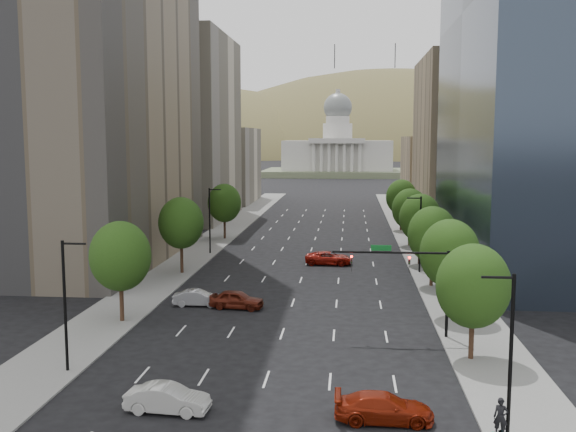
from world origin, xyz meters
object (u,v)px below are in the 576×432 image
(cyclist, at_px, (500,431))
(car_white, at_px, (167,399))
(car_red_near, at_px, (384,408))
(traffic_signal, at_px, (416,273))
(car_red_far, at_px, (329,258))
(car_silver, at_px, (198,298))
(capitol, at_px, (337,155))
(car_maroon, at_px, (237,299))

(cyclist, bearing_deg, car_white, -170.42)
(car_red_near, relative_size, cyclist, 2.13)
(traffic_signal, height_order, car_red_far, traffic_signal)
(car_red_near, bearing_deg, car_silver, 33.62)
(traffic_signal, xyz_separation_m, car_red_far, (-7.74, 29.28, -4.36))
(capitol, xyz_separation_m, car_silver, (-8.80, -211.72, -7.82))
(car_white, height_order, car_silver, car_white)
(traffic_signal, xyz_separation_m, capitol, (-10.53, 219.71, 3.40))
(car_silver, distance_m, car_red_far, 24.24)
(car_silver, xyz_separation_m, cyclist, (21.80, -26.53, 0.26))
(car_maroon, xyz_separation_m, car_silver, (-3.80, 0.62, -0.10))
(traffic_signal, distance_m, car_red_near, 16.58)
(car_silver, distance_m, cyclist, 34.34)
(car_white, xyz_separation_m, cyclist, (18.00, -2.93, 0.22))
(capitol, bearing_deg, traffic_signal, -87.26)
(car_white, distance_m, car_red_near, 12.34)
(capitol, relative_size, car_white, 12.34)
(car_red_near, relative_size, car_silver, 1.20)
(capitol, bearing_deg, cyclist, -86.88)
(cyclist, bearing_deg, traffic_signal, 116.43)
(car_maroon, xyz_separation_m, car_red_far, (7.79, 21.91, -0.04))
(car_red_far, bearing_deg, car_maroon, 162.57)
(car_red_near, distance_m, car_red_far, 45.18)
(traffic_signal, relative_size, car_red_near, 1.65)
(car_red_far, bearing_deg, traffic_signal, -163.05)
(car_white, relative_size, car_maroon, 0.97)
(cyclist, bearing_deg, car_maroon, 143.63)
(traffic_signal, xyz_separation_m, car_white, (-15.53, -15.60, -4.37))
(cyclist, bearing_deg, capitol, 111.95)
(capitol, bearing_deg, car_red_far, -89.16)
(capitol, relative_size, car_silver, 13.02)
(car_red_near, xyz_separation_m, cyclist, (5.66, -2.86, 0.22))
(traffic_signal, bearing_deg, car_red_far, 104.80)
(traffic_signal, bearing_deg, car_red_near, -101.49)
(car_red_near, bearing_deg, capitol, 1.10)
(car_maroon, relative_size, car_silver, 1.09)
(car_white, bearing_deg, car_red_near, -86.18)
(car_red_near, height_order, car_red_far, car_red_far)
(capitol, height_order, car_red_far, capitol)
(traffic_signal, distance_m, car_red_far, 30.59)
(capitol, bearing_deg, car_silver, -92.38)
(car_white, bearing_deg, capitol, 2.94)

